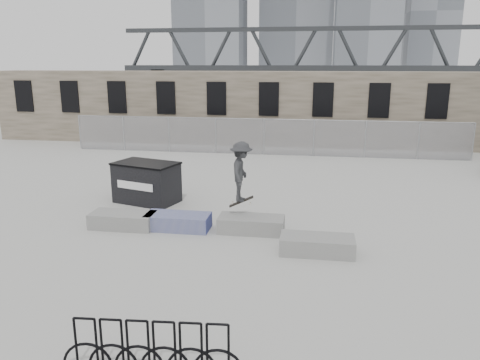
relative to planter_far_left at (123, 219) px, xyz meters
name	(u,v)px	position (x,y,z in m)	size (l,w,h in m)	color
ground	(219,232)	(3.08, 0.08, -0.26)	(120.00, 120.00, 0.00)	#A5A5A1
stone_wall	(271,108)	(3.08, 16.32, 2.00)	(36.00, 2.58, 4.50)	#655A4B
chainlink_fence	(264,136)	(3.08, 12.58, 0.78)	(22.06, 0.06, 2.02)	gray
planter_far_left	(123,219)	(0.00, 0.00, 0.00)	(2.00, 0.90, 0.48)	gray
planter_center_left	(178,221)	(1.74, 0.14, 0.00)	(2.00, 0.90, 0.48)	navy
planter_center_right	(251,224)	(4.04, 0.25, 0.00)	(2.00, 0.90, 0.48)	gray
planter_offset	(317,244)	(6.03, -1.12, 0.00)	(2.00, 0.90, 0.48)	gray
dumpster	(147,182)	(-0.21, 2.77, 0.50)	(2.58, 1.99, 1.50)	black
bike_rack	(151,346)	(3.27, -6.58, 0.18)	(3.13, 0.30, 0.90)	black
truss_bridge	(370,69)	(13.08, 55.08, 3.87)	(70.00, 3.00, 9.80)	#2D3033
skateboarder	(241,172)	(3.69, 0.51, 1.56)	(0.77, 1.21, 2.05)	#2E2F31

